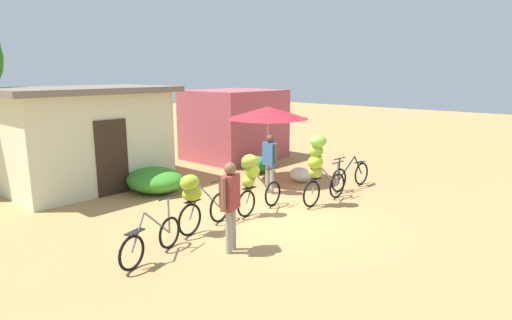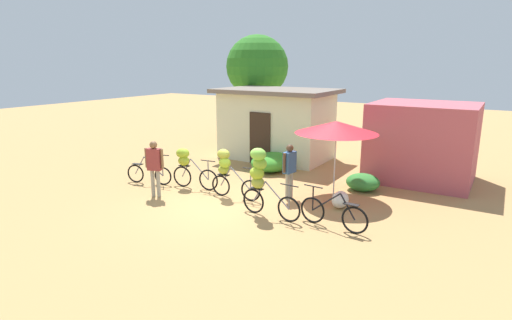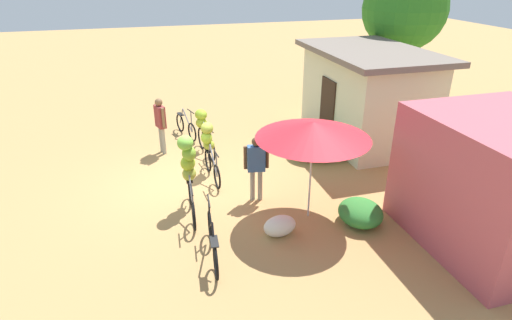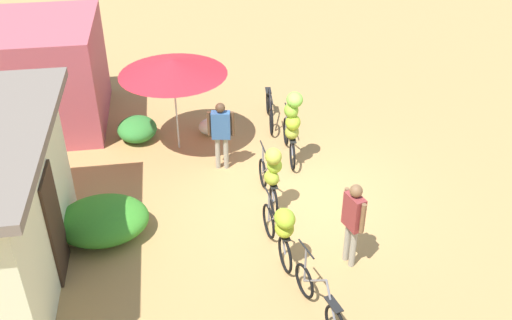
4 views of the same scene
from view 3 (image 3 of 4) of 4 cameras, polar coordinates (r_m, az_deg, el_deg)
The scene contains 15 objects.
ground_plane at distance 11.01m, azimuth -8.58°, elevation -2.89°, with size 60.00×60.00×0.00m, color #AF844E.
building_low at distance 13.57m, azimuth 14.65°, elevation 8.52°, with size 4.64×3.02×2.81m.
shop_pink at distance 9.33m, azimuth 30.12°, elevation -2.82°, with size 3.20×2.80×2.56m, color #B54F5A.
tree_behind_building at distance 16.73m, azimuth 19.42°, elevation 18.61°, with size 2.97×2.97×5.12m.
hedge_bush_front_left at distance 12.36m, azimuth 8.40°, elevation 2.04°, with size 1.43×1.71×0.66m, color #398E29.
hedge_bush_front_right at distance 9.37m, azimuth 13.91°, elevation -6.90°, with size 1.02×0.93×0.53m, color #328435.
market_umbrella at distance 8.64m, azimuth 7.73°, elevation 4.05°, with size 2.37×2.37×2.22m.
bicycle_leftmost at distance 13.81m, azimuth -9.44°, elevation 4.51°, with size 1.56×0.46×1.00m.
bicycle_near_pile at distance 12.46m, azimuth -7.17°, elevation 4.41°, with size 1.61×0.41×1.24m.
bicycle_center_loaded at distance 10.94m, azimuth -6.38°, elevation 1.95°, with size 1.63×0.40×1.42m.
bicycle_by_shop at distance 9.36m, azimuth -9.09°, elevation -0.97°, with size 1.73×0.44×1.76m.
bicycle_rightmost at distance 8.11m, azimuth -5.86°, elevation -10.94°, with size 1.75×0.23×0.95m.
produce_sack at distance 8.77m, azimuth 3.23°, elevation -8.87°, with size 0.70×0.44×0.44m, color silver.
person_vendor at distance 12.47m, azimuth -12.78°, elevation 5.27°, with size 0.56×0.31×1.66m.
person_bystander at distance 9.64m, azimuth 0.04°, elevation -0.35°, with size 0.26×0.57×1.59m.
Camera 3 is at (9.69, -1.07, 5.11)m, focal length 29.64 mm.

